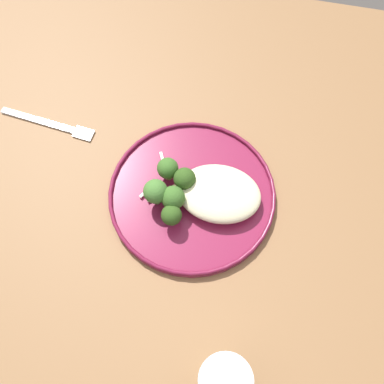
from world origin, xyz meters
TOP-DOWN VIEW (x-y plane):
  - ground at (0.00, 0.00)m, footprint 6.00×6.00m
  - wooden_dining_table at (0.00, 0.00)m, footprint 1.40×1.00m
  - dinner_plate at (-0.03, -0.01)m, footprint 0.29×0.29m
  - noodle_bed at (0.02, -0.01)m, footprint 0.14×0.11m
  - seared_scallop_tilted_round at (0.06, -0.00)m, footprint 0.02×0.02m
  - seared_scallop_on_noodles at (0.04, 0.03)m, footprint 0.02×0.02m
  - seared_scallop_rear_pale at (-0.00, -0.00)m, footprint 0.03×0.03m
  - seared_scallop_large_seared at (0.02, -0.01)m, footprint 0.03×0.03m
  - seared_scallop_left_edge at (-0.05, -0.02)m, footprint 0.04×0.04m
  - broccoli_floret_rear_charred at (-0.08, 0.02)m, footprint 0.04×0.04m
  - broccoli_floret_split_head at (-0.05, -0.07)m, footprint 0.03×0.03m
  - broccoli_floret_beside_noodles at (-0.04, -0.00)m, footprint 0.04×0.04m
  - broccoli_floret_tall_stalk at (-0.08, -0.04)m, footprint 0.04×0.04m
  - broccoli_floret_center_pile at (-0.05, -0.04)m, footprint 0.04×0.04m
  - onion_sliver_curled_piece at (-0.10, -0.02)m, footprint 0.02×0.03m
  - onion_sliver_pale_crescent at (-0.08, -0.02)m, footprint 0.05×0.04m
  - onion_sliver_short_strip at (-0.09, 0.04)m, footprint 0.03×0.04m
  - water_glass at (0.08, -0.30)m, footprint 0.07×0.07m
  - dinner_fork at (-0.32, 0.08)m, footprint 0.19×0.04m

SIDE VIEW (x-z plane):
  - ground at x=0.00m, z-range 0.00..0.00m
  - wooden_dining_table at x=0.00m, z-range 0.29..1.03m
  - dinner_fork at x=-0.32m, z-range 0.74..0.74m
  - dinner_plate at x=-0.03m, z-range 0.74..0.76m
  - onion_sliver_curled_piece at x=-0.10m, z-range 0.75..0.76m
  - onion_sliver_pale_crescent at x=-0.08m, z-range 0.75..0.76m
  - onion_sliver_short_strip at x=-0.09m, z-range 0.75..0.76m
  - seared_scallop_large_seared at x=0.02m, z-range 0.75..0.77m
  - seared_scallop_tilted_round at x=0.06m, z-range 0.75..0.77m
  - seared_scallop_left_edge at x=-0.05m, z-range 0.75..0.77m
  - seared_scallop_on_noodles at x=0.04m, z-range 0.75..0.77m
  - seared_scallop_rear_pale at x=0.00m, z-range 0.75..0.77m
  - noodle_bed at x=0.02m, z-range 0.75..0.79m
  - broccoli_floret_rear_charred at x=-0.08m, z-range 0.75..0.80m
  - broccoli_floret_split_head at x=-0.05m, z-range 0.76..0.80m
  - broccoli_floret_beside_noodles at x=-0.04m, z-range 0.76..0.81m
  - broccoli_floret_center_pile at x=-0.05m, z-range 0.76..0.81m
  - broccoli_floret_tall_stalk at x=-0.08m, z-range 0.76..0.82m
  - water_glass at x=0.08m, z-range 0.73..0.85m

